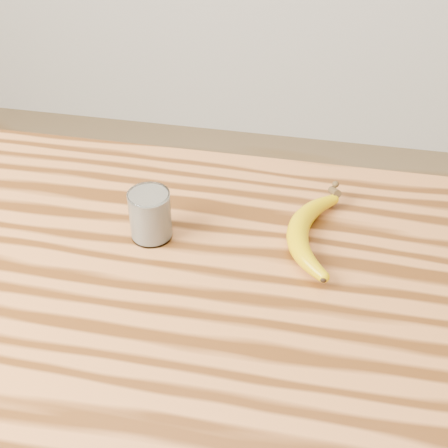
# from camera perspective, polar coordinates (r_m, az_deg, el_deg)

# --- Properties ---
(room) EXTENTS (4.04, 4.04, 2.70)m
(room) POSITION_cam_1_polar(r_m,az_deg,el_deg) (0.73, 0.38, 19.16)
(room) COLOR brown
(room) RESTS_ON ground
(table) EXTENTS (1.20, 0.80, 0.90)m
(table) POSITION_cam_1_polar(r_m,az_deg,el_deg) (1.08, 0.25, -11.22)
(table) COLOR #B96D34
(table) RESTS_ON ground
(smoothie_glass) EXTENTS (0.07, 0.07, 0.09)m
(smoothie_glass) POSITION_cam_1_polar(r_m,az_deg,el_deg) (1.07, -6.76, 0.83)
(smoothie_glass) COLOR white
(smoothie_glass) RESTS_ON table
(banana) EXTENTS (0.12, 0.31, 0.04)m
(banana) POSITION_cam_1_polar(r_m,az_deg,el_deg) (1.07, 6.71, -0.64)
(banana) COLOR #CDA300
(banana) RESTS_ON table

